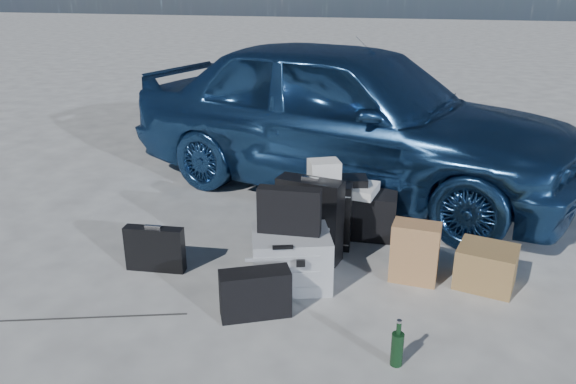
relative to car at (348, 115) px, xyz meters
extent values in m
plane|color=silver|center=(0.01, -2.44, -0.78)|extent=(60.00, 60.00, 0.00)
imported|color=#28548B|center=(0.00, 0.00, 0.00)|extent=(4.93, 3.10, 1.56)
cube|color=#ABADB1|center=(-0.08, -2.11, -0.58)|extent=(0.66, 0.60, 0.40)
cube|color=black|center=(-0.10, -2.09, -0.22)|extent=(0.45, 0.14, 0.33)
cube|color=black|center=(-1.13, -2.16, -0.61)|extent=(0.46, 0.14, 0.35)
cube|color=black|center=(-0.04, -1.68, -0.45)|extent=(0.53, 0.28, 0.66)
cube|color=black|center=(0.03, -1.46, -0.51)|extent=(0.47, 0.20, 0.55)
cube|color=silver|center=(0.03, -1.44, -0.14)|extent=(0.30, 0.27, 0.19)
cube|color=black|center=(0.22, -1.15, -0.59)|extent=(0.78, 0.36, 0.39)
cube|color=silver|center=(0.20, -1.17, -0.36)|extent=(0.49, 0.39, 0.08)
cube|color=black|center=(0.20, -1.18, -0.29)|extent=(0.33, 0.27, 0.06)
cube|color=#B0784D|center=(0.78, -1.84, -0.56)|extent=(0.35, 0.23, 0.45)
cube|color=olive|center=(1.29, -1.80, -0.63)|extent=(0.47, 0.43, 0.30)
cube|color=black|center=(-0.21, -2.57, -0.62)|extent=(0.49, 0.36, 0.32)
cylinder|color=black|center=(0.73, -2.86, -0.64)|extent=(0.09, 0.09, 0.28)
camera|label=1|loc=(0.77, -5.61, 1.30)|focal=35.00mm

